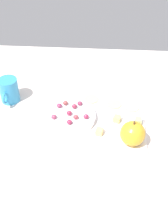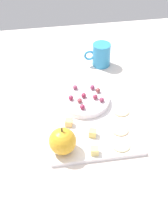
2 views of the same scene
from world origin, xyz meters
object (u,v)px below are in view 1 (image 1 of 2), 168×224
object	(u,v)px
apple_whole	(133,134)
grape_5	(80,103)
cracker_0	(91,99)
grape_2	(69,113)
grape_8	(69,122)
cracker_1	(132,107)
serving_dish	(71,117)
cheese_cube_0	(117,119)
grape_3	(59,105)
grape_7	(74,106)
platter	(91,121)
grape_1	(54,117)
grape_6	(65,103)
cheese_cube_1	(99,132)
grape_0	(86,116)
cheese_cube_2	(138,121)
cup	(9,90)
cracker_2	(114,104)
grape_4	(76,117)

from	to	relation	value
apple_whole	grape_5	world-z (taller)	apple_whole
cracker_0	grape_2	distance (cm)	12.86
grape_2	grape_8	xyz separation A→B (cm)	(0.50, -4.17, -0.04)
cracker_1	serving_dish	bearing A→B (deg)	-160.39
cracker_1	cheese_cube_0	bearing A→B (deg)	-126.12
grape_3	grape_5	size ratio (longest dim) A/B	1.00
grape_7	cracker_0	bearing A→B (deg)	52.64
platter	grape_1	size ratio (longest dim) A/B	20.05
cracker_0	cheese_cube_0	bearing A→B (deg)	-50.52
grape_5	grape_6	bearing A→B (deg)	-176.88
cheese_cube_1	cracker_0	xyz separation A→B (cm)	(-3.30, 16.80, -0.86)
cracker_1	grape_0	size ratio (longest dim) A/B	2.97
serving_dish	grape_2	distance (cm)	1.85
serving_dish	grape_7	world-z (taller)	grape_7
grape_2	grape_7	world-z (taller)	same
cheese_cube_2	grape_3	bearing A→B (deg)	170.45
cheese_cube_1	grape_5	bearing A→B (deg)	121.40
grape_5	cup	world-z (taller)	cup
grape_2	grape_5	world-z (taller)	grape_2
grape_0	grape_7	world-z (taller)	same
apple_whole	grape_1	size ratio (longest dim) A/B	4.41
serving_dish	grape_5	size ratio (longest dim) A/B	9.40
cracker_1	grape_3	world-z (taller)	grape_3
grape_1	serving_dish	bearing A→B (deg)	22.85
cheese_cube_2	grape_6	world-z (taller)	grape_6
grape_2	serving_dish	bearing A→B (deg)	14.60
platter	apple_whole	distance (cm)	16.26
serving_dish	grape_8	size ratio (longest dim) A/B	9.40
cracker_2	grape_4	bearing A→B (deg)	-140.52
grape_7	grape_8	distance (cm)	8.11
serving_dish	cheese_cube_2	distance (cm)	21.56
apple_whole	cup	bearing A→B (deg)	155.51
cracker_0	grape_2	size ratio (longest dim) A/B	2.97
cheese_cube_2	grape_8	bearing A→B (deg)	-170.53
cracker_0	grape_4	xyz separation A→B (cm)	(-4.31, -12.42, 2.45)
grape_3	grape_6	world-z (taller)	same
cheese_cube_1	grape_6	size ratio (longest dim) A/B	1.24
grape_1	cup	xyz separation A→B (cm)	(-17.45, 12.14, 0.43)
platter	grape_0	bearing A→B (deg)	-132.83
apple_whole	cheese_cube_1	size ratio (longest dim) A/B	3.55
grape_5	grape_7	xyz separation A→B (cm)	(-1.65, -1.35, 0.07)
grape_7	grape_2	bearing A→B (deg)	-108.63
cheese_cube_0	cracker_0	xyz separation A→B (cm)	(-8.77, 10.65, -0.86)
cracker_0	grape_1	world-z (taller)	grape_1
grape_2	grape_5	size ratio (longest dim) A/B	1.00
cheese_cube_1	cracker_0	size ratio (longest dim) A/B	0.42
grape_1	grape_2	world-z (taller)	grape_2
grape_8	grape_0	bearing A→B (deg)	30.26
cracker_0	grape_2	bearing A→B (deg)	-121.34
platter	cheese_cube_0	bearing A→B (deg)	-2.81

